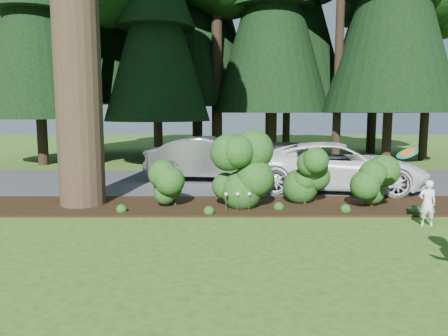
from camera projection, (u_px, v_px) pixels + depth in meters
name	position (u px, v px, depth m)	size (l,w,h in m)	color
ground	(256.00, 241.00, 8.89)	(80.00, 80.00, 0.00)	#2A5117
mulch_bed	(247.00, 206.00, 12.11)	(16.00, 2.50, 0.05)	black
driveway	(241.00, 181.00, 16.32)	(22.00, 6.00, 0.03)	#38383A
shrub_row	(276.00, 178.00, 11.90)	(6.53, 1.60, 1.61)	#153D12
lily_cluster	(238.00, 195.00, 11.20)	(0.69, 0.09, 0.57)	#153D12
car_silver_wagon	(212.00, 159.00, 16.51)	(1.72, 4.94, 1.63)	#A6A6AA
car_white_suv	(337.00, 166.00, 14.43)	(2.62, 5.68, 1.58)	white
car_dark_suv	(298.00, 160.00, 17.03)	(1.94, 4.77, 1.38)	black
child	(427.00, 203.00, 10.02)	(0.39, 0.26, 1.07)	white
frisbee	(407.00, 153.00, 9.87)	(0.47, 0.48, 0.30)	#17817F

